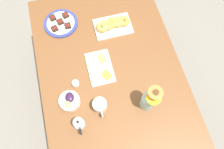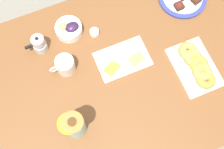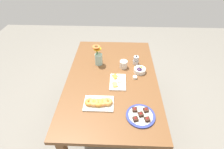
{
  "view_description": "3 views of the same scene",
  "coord_description": "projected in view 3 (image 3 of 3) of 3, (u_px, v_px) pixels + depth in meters",
  "views": [
    {
      "loc": [
        0.53,
        -0.14,
        2.16
      ],
      "look_at": [
        0.0,
        0.0,
        0.78
      ],
      "focal_mm": 35.0,
      "sensor_mm": 36.0,
      "label": 1
    },
    {
      "loc": [
        0.2,
        0.47,
        2.18
      ],
      "look_at": [
        0.0,
        0.0,
        0.78
      ],
      "focal_mm": 50.0,
      "sensor_mm": 36.0,
      "label": 2
    },
    {
      "loc": [
        -1.49,
        -0.06,
        2.01
      ],
      "look_at": [
        0.0,
        0.0,
        0.78
      ],
      "focal_mm": 28.0,
      "sensor_mm": 36.0,
      "label": 3
    }
  ],
  "objects": [
    {
      "name": "cheese_platter",
      "position": [
        118.0,
        82.0,
        1.88
      ],
      "size": [
        0.26,
        0.17,
        0.03
      ],
      "color": "white",
      "rests_on": "dining_table"
    },
    {
      "name": "jam_cup_honey",
      "position": [
        135.0,
        77.0,
        1.93
      ],
      "size": [
        0.05,
        0.05,
        0.03
      ],
      "color": "white",
      "rests_on": "dining_table"
    },
    {
      "name": "flower_vase",
      "position": [
        98.0,
        58.0,
        2.1
      ],
      "size": [
        0.11,
        0.11,
        0.25
      ],
      "color": "#99C1B7",
      "rests_on": "dining_table"
    },
    {
      "name": "moka_pot",
      "position": [
        136.0,
        60.0,
        2.12
      ],
      "size": [
        0.11,
        0.07,
        0.12
      ],
      "color": "#B7B7BC",
      "rests_on": "dining_table"
    },
    {
      "name": "coffee_mug",
      "position": [
        124.0,
        64.0,
        2.07
      ],
      "size": [
        0.13,
        0.09,
        0.09
      ],
      "color": "beige",
      "rests_on": "dining_table"
    },
    {
      "name": "ground_plane",
      "position": [
        112.0,
        118.0,
        2.43
      ],
      "size": [
        6.0,
        6.0,
        0.0
      ],
      "primitive_type": "plane",
      "color": "slate"
    },
    {
      "name": "dessert_plate",
      "position": [
        141.0,
        116.0,
        1.54
      ],
      "size": [
        0.26,
        0.26,
        0.05
      ],
      "color": "navy",
      "rests_on": "dining_table"
    },
    {
      "name": "dining_table",
      "position": [
        112.0,
        83.0,
        2.01
      ],
      "size": [
        1.6,
        1.0,
        0.74
      ],
      "color": "brown",
      "rests_on": "ground_plane"
    },
    {
      "name": "croissant_platter",
      "position": [
        99.0,
        103.0,
        1.63
      ],
      "size": [
        0.19,
        0.28,
        0.05
      ],
      "color": "white",
      "rests_on": "dining_table"
    },
    {
      "name": "grape_bowl",
      "position": [
        140.0,
        70.0,
        2.01
      ],
      "size": [
        0.14,
        0.14,
        0.07
      ],
      "color": "white",
      "rests_on": "dining_table"
    }
  ]
}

